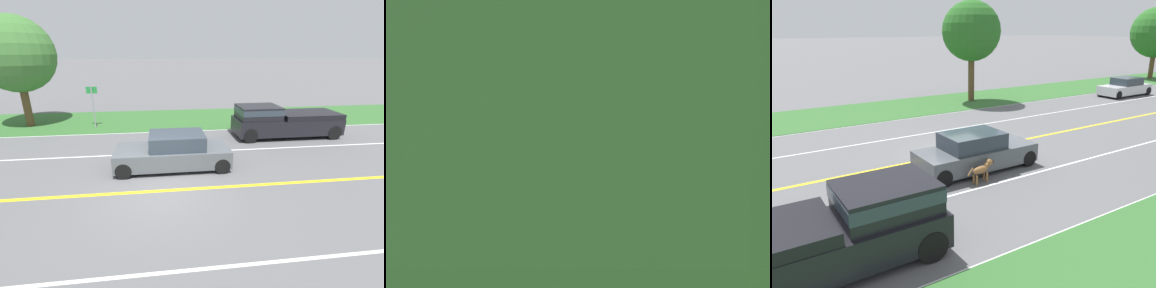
% 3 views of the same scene
% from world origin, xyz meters
% --- Properties ---
extents(ground_plane, '(400.00, 400.00, 0.00)m').
position_xyz_m(ground_plane, '(0.00, 0.00, 0.00)').
color(ground_plane, '#5B5B5E').
extents(centre_divider_line, '(0.18, 160.00, 0.01)m').
position_xyz_m(centre_divider_line, '(0.00, 0.00, 0.00)').
color(centre_divider_line, yellow).
rests_on(centre_divider_line, ground).
extents(lane_edge_line_right, '(0.14, 160.00, 0.01)m').
position_xyz_m(lane_edge_line_right, '(7.00, 0.00, 0.00)').
color(lane_edge_line_right, white).
rests_on(lane_edge_line_right, ground).
extents(lane_edge_line_left, '(0.14, 160.00, 0.01)m').
position_xyz_m(lane_edge_line_left, '(-7.00, 0.00, 0.00)').
color(lane_edge_line_left, white).
rests_on(lane_edge_line_left, ground).
extents(lane_dash_same_dir, '(0.10, 160.00, 0.01)m').
position_xyz_m(lane_dash_same_dir, '(3.50, 0.00, 0.00)').
color(lane_dash_same_dir, white).
rests_on(lane_dash_same_dir, ground).
extents(lane_dash_oncoming, '(0.10, 160.00, 0.01)m').
position_xyz_m(lane_dash_oncoming, '(-3.50, 0.00, 0.00)').
color(lane_dash_oncoming, white).
rests_on(lane_dash_oncoming, ground).
extents(grass_verge_left, '(6.00, 160.00, 0.03)m').
position_xyz_m(grass_verge_left, '(-10.00, 0.00, 0.01)').
color(grass_verge_left, '#33662D').
rests_on(grass_verge_left, ground).
extents(ego_car, '(1.88, 4.55, 1.44)m').
position_xyz_m(ego_car, '(1.94, -0.55, 0.66)').
color(ego_car, '#51565B').
rests_on(ego_car, ground).
extents(dog, '(0.36, 1.22, 0.79)m').
position_xyz_m(dog, '(3.12, -1.03, 0.48)').
color(dog, olive).
rests_on(dog, ground).
extents(pickup_truck, '(2.05, 5.76, 1.76)m').
position_xyz_m(pickup_truck, '(5.35, -6.75, 0.90)').
color(pickup_truck, black).
rests_on(pickup_truck, ground).
extents(car_trailing_near, '(1.81, 4.45, 1.28)m').
position_xyz_m(car_trailing_near, '(5.18, -20.27, 0.60)').
color(car_trailing_near, white).
rests_on(car_trailing_near, ground).
extents(car_trailing_mid, '(1.88, 4.21, 1.37)m').
position_xyz_m(car_trailing_mid, '(1.61, -37.05, 0.64)').
color(car_trailing_mid, navy).
rests_on(car_trailing_mid, ground).
extents(roadside_tree_right_near, '(4.40, 4.40, 6.57)m').
position_xyz_m(roadside_tree_right_near, '(9.34, 8.25, 4.34)').
color(roadside_tree_right_near, brown).
rests_on(roadside_tree_right_near, ground).
extents(street_sign, '(0.11, 0.64, 2.61)m').
position_xyz_m(street_sign, '(8.30, 3.97, 1.63)').
color(street_sign, gray).
rests_on(street_sign, ground).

